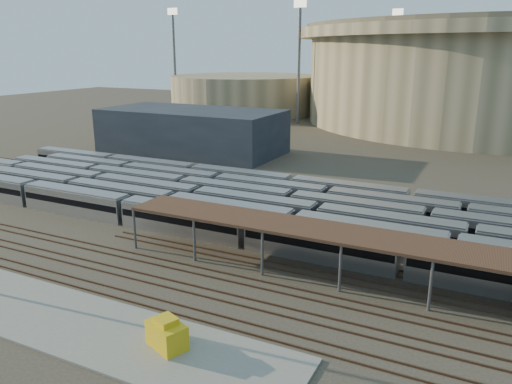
{
  "coord_description": "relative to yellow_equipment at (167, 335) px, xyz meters",
  "views": [
    {
      "loc": [
        30.31,
        -43.1,
        23.34
      ],
      "look_at": [
        3.12,
        12.0,
        5.8
      ],
      "focal_mm": 35.0,
      "sensor_mm": 36.0,
      "label": 1
    }
  ],
  "objects": [
    {
      "name": "ground",
      "position": [
        -8.19,
        14.51,
        -1.24
      ],
      "size": [
        420.0,
        420.0,
        0.0
      ],
      "primitive_type": "plane",
      "color": "#383026",
      "rests_on": "ground"
    },
    {
      "name": "service_building",
      "position": [
        -43.19,
        69.51,
        3.76
      ],
      "size": [
        42.0,
        20.0,
        10.0
      ],
      "primitive_type": "cube",
      "color": "#1E232D",
      "rests_on": "ground"
    },
    {
      "name": "floodlight_1",
      "position": [
        -93.19,
        134.51,
        19.41
      ],
      "size": [
        4.0,
        1.0,
        38.4
      ],
      "color": "#595A5E",
      "rests_on": "ground"
    },
    {
      "name": "apron",
      "position": [
        -13.19,
        -0.49,
        -1.14
      ],
      "size": [
        50.0,
        9.0,
        0.2
      ],
      "primitive_type": "cube",
      "color": "gray",
      "rests_on": "ground"
    },
    {
      "name": "empty_tracks",
      "position": [
        -8.19,
        9.51,
        -1.15
      ],
      "size": [
        170.0,
        9.62,
        0.18
      ],
      "color": "#4C3323",
      "rests_on": "ground"
    },
    {
      "name": "floodlight_0",
      "position": [
        -38.19,
        124.51,
        19.41
      ],
      "size": [
        4.0,
        1.0,
        38.4
      ],
      "color": "#595A5E",
      "rests_on": "ground"
    },
    {
      "name": "subway_trains",
      "position": [
        -5.28,
        33.01,
        0.56
      ],
      "size": [
        129.35,
        23.9,
        3.6
      ],
      "color": "silver",
      "rests_on": "ground"
    },
    {
      "name": "yellow_equipment",
      "position": [
        0.0,
        0.0,
        0.0
      ],
      "size": [
        3.87,
        3.18,
        2.08
      ],
      "primitive_type": "cube",
      "rotation": [
        0.0,
        0.0,
        -0.39
      ],
      "color": "gold",
      "rests_on": "apron"
    },
    {
      "name": "secondary_arena",
      "position": [
        -68.19,
        144.51,
        5.76
      ],
      "size": [
        56.0,
        56.0,
        14.0
      ],
      "primitive_type": "cylinder",
      "color": "tan",
      "rests_on": "ground"
    },
    {
      "name": "floodlight_3",
      "position": [
        -18.19,
        174.51,
        19.41
      ],
      "size": [
        4.0,
        1.0,
        38.4
      ],
      "color": "#595A5E",
      "rests_on": "ground"
    },
    {
      "name": "stadium",
      "position": [
        16.81,
        154.51,
        15.23
      ],
      "size": [
        124.0,
        124.0,
        32.5
      ],
      "color": "tan",
      "rests_on": "ground"
    },
    {
      "name": "inspection_shed",
      "position": [
        13.81,
        18.51,
        3.74
      ],
      "size": [
        60.3,
        6.0,
        5.3
      ],
      "color": "#595A5E",
      "rests_on": "ground"
    }
  ]
}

